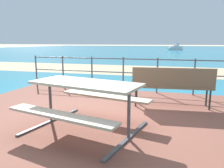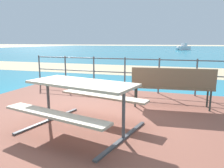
% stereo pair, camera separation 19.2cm
% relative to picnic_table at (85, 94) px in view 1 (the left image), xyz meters
% --- Properties ---
extents(ground_plane, '(240.00, 240.00, 0.00)m').
position_rel_picnic_table_xyz_m(ground_plane, '(-0.07, 0.58, -0.66)').
color(ground_plane, beige).
extents(patio_paving, '(6.40, 5.20, 0.06)m').
position_rel_picnic_table_xyz_m(patio_paving, '(-0.07, 0.58, -0.63)').
color(patio_paving, brown).
rests_on(patio_paving, ground).
extents(sea_water, '(90.00, 90.00, 0.01)m').
position_rel_picnic_table_xyz_m(sea_water, '(-0.07, 40.58, -0.65)').
color(sea_water, teal).
rests_on(sea_water, ground).
extents(beach_strip, '(54.03, 4.68, 0.01)m').
position_rel_picnic_table_xyz_m(beach_strip, '(-0.07, 8.47, -0.65)').
color(beach_strip, tan).
rests_on(beach_strip, ground).
extents(picnic_table, '(2.07, 1.85, 0.80)m').
position_rel_picnic_table_xyz_m(picnic_table, '(0.00, 0.00, 0.00)').
color(picnic_table, '#BCAD93').
rests_on(picnic_table, patio_paving).
extents(park_bench, '(1.76, 0.58, 0.90)m').
position_rel_picnic_table_xyz_m(park_bench, '(1.34, 1.69, -0.05)').
color(park_bench, '#7A6047').
rests_on(park_bench, patio_paving).
extents(railing_fence, '(5.94, 0.04, 1.00)m').
position_rel_picnic_table_xyz_m(railing_fence, '(-0.07, 3.03, 0.02)').
color(railing_fence, '#4C5156').
rests_on(railing_fence, patio_paving).
extents(boat_near, '(2.84, 3.17, 1.28)m').
position_rel_picnic_table_xyz_m(boat_near, '(1.37, 40.48, -0.21)').
color(boat_near, silver).
rests_on(boat_near, sea_water).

